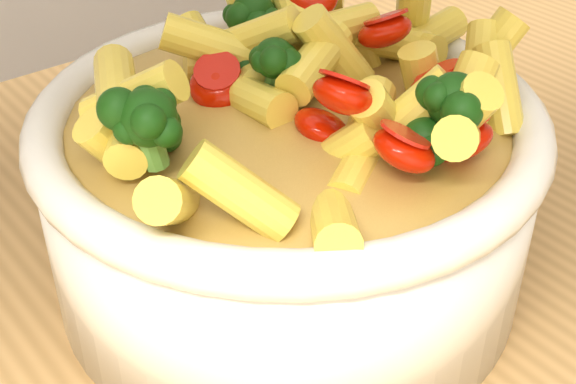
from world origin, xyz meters
TOP-DOWN VIEW (x-y plane):
  - serving_bowl at (0.00, 0.06)m, footprint 0.27×0.27m
  - pasta_salad at (0.00, 0.06)m, footprint 0.21×0.21m

SIDE VIEW (x-z plane):
  - serving_bowl at x=0.00m, z-range 0.90..1.02m
  - pasta_salad at x=0.00m, z-range 1.01..1.05m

